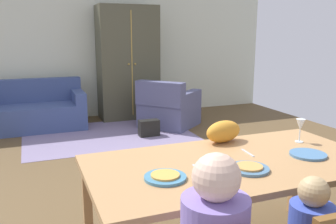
% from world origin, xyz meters
% --- Properties ---
extents(ground_plane, '(7.22, 6.14, 0.02)m').
position_xyz_m(ground_plane, '(0.00, 0.47, -0.01)').
color(ground_plane, brown).
extents(back_wall, '(7.22, 0.10, 2.70)m').
position_xyz_m(back_wall, '(0.00, 3.59, 1.35)').
color(back_wall, beige).
rests_on(back_wall, ground_plane).
extents(dining_table, '(1.95, 1.00, 0.76)m').
position_xyz_m(dining_table, '(0.01, -1.46, 0.70)').
color(dining_table, '#B18250').
rests_on(dining_table, ground_plane).
extents(plate_near_man, '(0.25, 0.25, 0.02)m').
position_xyz_m(plate_near_man, '(-0.53, -1.58, 0.77)').
color(plate_near_man, teal).
rests_on(plate_near_man, dining_table).
extents(pizza_near_man, '(0.17, 0.17, 0.01)m').
position_xyz_m(pizza_near_man, '(-0.53, -1.58, 0.78)').
color(pizza_near_man, gold).
rests_on(pizza_near_man, plate_near_man).
extents(plate_near_child, '(0.25, 0.25, 0.02)m').
position_xyz_m(plate_near_child, '(0.01, -1.64, 0.77)').
color(plate_near_child, teal).
rests_on(plate_near_child, dining_table).
extents(pizza_near_child, '(0.17, 0.17, 0.01)m').
position_xyz_m(pizza_near_child, '(0.01, -1.64, 0.78)').
color(pizza_near_child, '#D29549').
rests_on(pizza_near_child, plate_near_child).
extents(plate_near_woman, '(0.25, 0.25, 0.02)m').
position_xyz_m(plate_near_woman, '(0.54, -1.56, 0.77)').
color(plate_near_woman, teal).
rests_on(plate_near_woman, dining_table).
extents(wine_glass, '(0.07, 0.07, 0.19)m').
position_xyz_m(wine_glass, '(0.71, -1.28, 0.89)').
color(wine_glass, silver).
rests_on(wine_glass, dining_table).
extents(fork, '(0.03, 0.15, 0.01)m').
position_xyz_m(fork, '(-0.29, -1.51, 0.76)').
color(fork, silver).
rests_on(fork, dining_table).
extents(knife, '(0.03, 0.17, 0.01)m').
position_xyz_m(knife, '(0.18, -1.36, 0.76)').
color(knife, silver).
rests_on(knife, dining_table).
extents(cat, '(0.35, 0.23, 0.17)m').
position_xyz_m(cat, '(0.16, -1.06, 0.84)').
color(cat, orange).
rests_on(cat, dining_table).
extents(area_rug, '(2.60, 1.80, 0.01)m').
position_xyz_m(area_rug, '(-0.10, 2.11, 0.00)').
color(area_rug, slate).
rests_on(area_rug, ground_plane).
extents(couch, '(1.74, 0.86, 0.82)m').
position_xyz_m(couch, '(-1.23, 2.97, 0.30)').
color(couch, '#3C4D82').
rests_on(couch, ground_plane).
extents(armchair, '(1.21, 1.21, 0.82)m').
position_xyz_m(armchair, '(1.00, 2.28, 0.32)').
color(armchair, '#52557A').
rests_on(armchair, ground_plane).
extents(armoire, '(1.10, 0.59, 2.10)m').
position_xyz_m(armoire, '(0.54, 3.20, 1.05)').
color(armoire, '#4A4934').
rests_on(armoire, ground_plane).
extents(handbag, '(0.32, 0.16, 0.26)m').
position_xyz_m(handbag, '(0.49, 1.81, 0.13)').
color(handbag, black).
rests_on(handbag, ground_plane).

